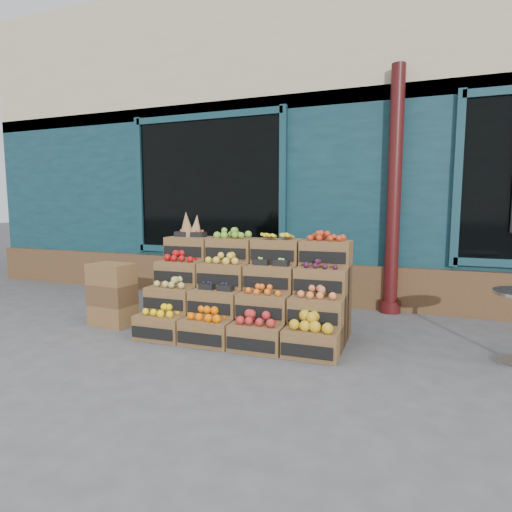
% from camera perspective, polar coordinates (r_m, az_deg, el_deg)
% --- Properties ---
extents(ground, '(60.00, 60.00, 0.00)m').
position_cam_1_polar(ground, '(4.39, -0.95, -12.23)').
color(ground, '#4D4D50').
rests_on(ground, ground).
extents(shop_facade, '(12.00, 6.24, 4.80)m').
position_cam_1_polar(shop_facade, '(9.14, 11.71, 12.75)').
color(shop_facade, '#11313A').
rests_on(shop_facade, ground).
extents(crate_display, '(2.20, 1.13, 1.36)m').
position_cam_1_polar(crate_display, '(4.74, -1.18, -5.55)').
color(crate_display, brown).
rests_on(crate_display, ground).
extents(spare_crates, '(0.52, 0.37, 0.75)m').
position_cam_1_polar(spare_crates, '(5.40, -18.63, -4.87)').
color(spare_crates, brown).
rests_on(spare_crates, ground).
extents(shopkeeper, '(0.67, 0.45, 1.82)m').
position_cam_1_polar(shopkeeper, '(7.30, -1.68, 2.71)').
color(shopkeeper, '#13451E').
rests_on(shopkeeper, ground).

